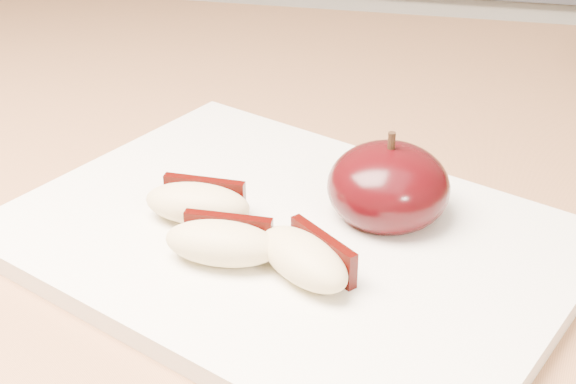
# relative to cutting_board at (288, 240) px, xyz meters

# --- Properties ---
(back_cabinet) EXTENTS (2.40, 0.62, 0.94)m
(back_cabinet) POSITION_rel_cutting_board_xyz_m (0.02, 0.83, -0.44)
(back_cabinet) COLOR silver
(back_cabinet) RESTS_ON ground
(cutting_board) EXTENTS (0.37, 0.33, 0.01)m
(cutting_board) POSITION_rel_cutting_board_xyz_m (0.00, 0.00, 0.00)
(cutting_board) COLOR white
(cutting_board) RESTS_ON island_counter
(apple_half) EXTENTS (0.07, 0.07, 0.06)m
(apple_half) POSITION_rel_cutting_board_xyz_m (0.05, 0.03, 0.02)
(apple_half) COLOR black
(apple_half) RESTS_ON cutting_board
(apple_wedge_a) EXTENTS (0.06, 0.03, 0.02)m
(apple_wedge_a) POSITION_rel_cutting_board_xyz_m (-0.05, 0.00, 0.02)
(apple_wedge_a) COLOR beige
(apple_wedge_a) RESTS_ON cutting_board
(apple_wedge_b) EXTENTS (0.06, 0.03, 0.02)m
(apple_wedge_b) POSITION_rel_cutting_board_xyz_m (-0.03, -0.03, 0.02)
(apple_wedge_b) COLOR beige
(apple_wedge_b) RESTS_ON cutting_board
(apple_wedge_c) EXTENTS (0.07, 0.06, 0.02)m
(apple_wedge_c) POSITION_rel_cutting_board_xyz_m (0.02, -0.04, 0.02)
(apple_wedge_c) COLOR beige
(apple_wedge_c) RESTS_ON cutting_board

